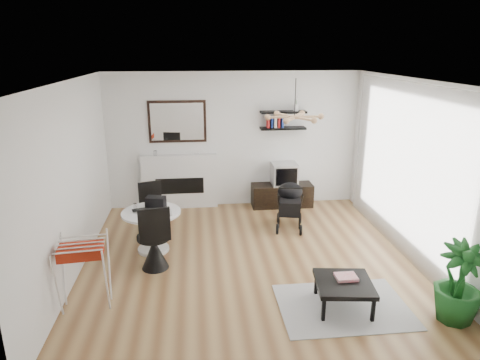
{
  "coord_description": "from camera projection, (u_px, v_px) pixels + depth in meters",
  "views": [
    {
      "loc": [
        -0.77,
        -5.86,
        3.13
      ],
      "look_at": [
        -0.1,
        0.4,
        1.17
      ],
      "focal_mm": 32.0,
      "sensor_mm": 36.0,
      "label": 1
    }
  ],
  "objects": [
    {
      "name": "floor",
      "position": [
        249.0,
        260.0,
        6.57
      ],
      "size": [
        5.0,
        5.0,
        0.0
      ],
      "primitive_type": "plane",
      "color": "brown",
      "rests_on": "ground"
    },
    {
      "name": "ceiling",
      "position": [
        250.0,
        81.0,
        5.77
      ],
      "size": [
        5.0,
        5.0,
        0.0
      ],
      "primitive_type": "plane",
      "color": "white",
      "rests_on": "wall_back"
    },
    {
      "name": "wall_back",
      "position": [
        234.0,
        140.0,
        8.54
      ],
      "size": [
        5.0,
        0.0,
        5.0
      ],
      "primitive_type": "plane",
      "rotation": [
        1.57,
        0.0,
        0.0
      ],
      "color": "white",
      "rests_on": "floor"
    },
    {
      "name": "wall_left",
      "position": [
        71.0,
        182.0,
        5.92
      ],
      "size": [
        0.0,
        5.0,
        5.0
      ],
      "primitive_type": "plane",
      "rotation": [
        1.57,
        0.0,
        1.57
      ],
      "color": "white",
      "rests_on": "floor"
    },
    {
      "name": "wall_right",
      "position": [
        414.0,
        171.0,
        6.43
      ],
      "size": [
        0.0,
        5.0,
        5.0
      ],
      "primitive_type": "plane",
      "rotation": [
        1.57,
        0.0,
        -1.57
      ],
      "color": "white",
      "rests_on": "floor"
    },
    {
      "name": "sheer_curtain",
      "position": [
        402.0,
        168.0,
        6.61
      ],
      "size": [
        0.04,
        3.6,
        2.6
      ],
      "primitive_type": "cube",
      "color": "white",
      "rests_on": "wall_right"
    },
    {
      "name": "fireplace",
      "position": [
        180.0,
        175.0,
        8.56
      ],
      "size": [
        1.5,
        0.17,
        2.16
      ],
      "color": "white",
      "rests_on": "floor"
    },
    {
      "name": "shelf_lower",
      "position": [
        283.0,
        128.0,
        8.45
      ],
      "size": [
        0.9,
        0.25,
        0.04
      ],
      "primitive_type": "cube",
      "color": "black",
      "rests_on": "wall_back"
    },
    {
      "name": "shelf_upper",
      "position": [
        283.0,
        112.0,
        8.35
      ],
      "size": [
        0.9,
        0.25,
        0.04
      ],
      "primitive_type": "cube",
      "color": "black",
      "rests_on": "wall_back"
    },
    {
      "name": "pendant_lamp",
      "position": [
        295.0,
        117.0,
        6.29
      ],
      "size": [
        0.9,
        0.9,
        0.1
      ],
      "primitive_type": null,
      "color": "tan",
      "rests_on": "ceiling"
    },
    {
      "name": "tv_console",
      "position": [
        282.0,
        195.0,
        8.76
      ],
      "size": [
        1.23,
        0.43,
        0.46
      ],
      "primitive_type": "cube",
      "color": "black",
      "rests_on": "floor"
    },
    {
      "name": "crt_tv",
      "position": [
        284.0,
        174.0,
        8.63
      ],
      "size": [
        0.51,
        0.44,
        0.44
      ],
      "color": "silver",
      "rests_on": "tv_console"
    },
    {
      "name": "dining_table",
      "position": [
        152.0,
        225.0,
        6.75
      ],
      "size": [
        0.92,
        0.92,
        0.67
      ],
      "color": "white",
      "rests_on": "floor"
    },
    {
      "name": "laptop",
      "position": [
        144.0,
        211.0,
        6.67
      ],
      "size": [
        0.4,
        0.3,
        0.03
      ],
      "primitive_type": "imported",
      "rotation": [
        0.0,
        0.0,
        0.23
      ],
      "color": "black",
      "rests_on": "dining_table"
    },
    {
      "name": "black_bag",
      "position": [
        156.0,
        202.0,
        6.82
      ],
      "size": [
        0.34,
        0.25,
        0.18
      ],
      "primitive_type": "cube",
      "rotation": [
        0.0,
        0.0,
        -0.23
      ],
      "color": "black",
      "rests_on": "dining_table"
    },
    {
      "name": "newspaper",
      "position": [
        160.0,
        213.0,
        6.61
      ],
      "size": [
        0.38,
        0.33,
        0.01
      ],
      "primitive_type": "cube",
      "rotation": [
        0.0,
        0.0,
        0.12
      ],
      "color": "beige",
      "rests_on": "dining_table"
    },
    {
      "name": "drinking_glass",
      "position": [
        135.0,
        206.0,
        6.77
      ],
      "size": [
        0.06,
        0.06,
        0.1
      ],
      "primitive_type": "cylinder",
      "color": "white",
      "rests_on": "dining_table"
    },
    {
      "name": "chair_far",
      "position": [
        154.0,
        219.0,
        7.41
      ],
      "size": [
        0.47,
        0.48,
        0.91
      ],
      "rotation": [
        0.0,
        0.0,
        0.3
      ],
      "color": "black",
      "rests_on": "floor"
    },
    {
      "name": "chair_near",
      "position": [
        155.0,
        249.0,
        6.24
      ],
      "size": [
        0.51,
        0.52,
        1.02
      ],
      "rotation": [
        0.0,
        0.0,
        3.35
      ],
      "color": "black",
      "rests_on": "floor"
    },
    {
      "name": "drying_rack",
      "position": [
        84.0,
        273.0,
        5.26
      ],
      "size": [
        0.65,
        0.61,
        0.89
      ],
      "rotation": [
        0.0,
        0.0,
        0.1
      ],
      "color": "white",
      "rests_on": "floor"
    },
    {
      "name": "stroller",
      "position": [
        290.0,
        207.0,
        7.67
      ],
      "size": [
        0.6,
        0.8,
        0.91
      ],
      "rotation": [
        0.0,
        0.0,
        -0.22
      ],
      "color": "black",
      "rests_on": "floor"
    },
    {
      "name": "rug",
      "position": [
        343.0,
        306.0,
        5.39
      ],
      "size": [
        1.61,
        1.17,
        0.01
      ],
      "primitive_type": "cube",
      "color": "#A7A7A7",
      "rests_on": "floor"
    },
    {
      "name": "coffee_table",
      "position": [
        344.0,
        285.0,
        5.29
      ],
      "size": [
        0.76,
        0.76,
        0.35
      ],
      "rotation": [
        0.0,
        0.0,
        -0.13
      ],
      "color": "black",
      "rests_on": "rug"
    },
    {
      "name": "magazines",
      "position": [
        346.0,
        277.0,
        5.35
      ],
      "size": [
        0.27,
        0.21,
        0.04
      ],
      "primitive_type": "cube",
      "rotation": [
        0.0,
        0.0,
        -0.0
      ],
      "color": "#E0384E",
      "rests_on": "coffee_table"
    },
    {
      "name": "potted_plant",
      "position": [
        459.0,
        283.0,
        5.0
      ],
      "size": [
        0.57,
        0.57,
        0.99
      ],
      "primitive_type": "imported",
      "rotation": [
        0.0,
        0.0,
        0.03
      ],
      "color": "#18551D",
      "rests_on": "floor"
    }
  ]
}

